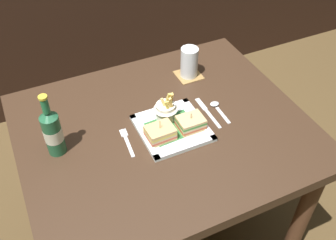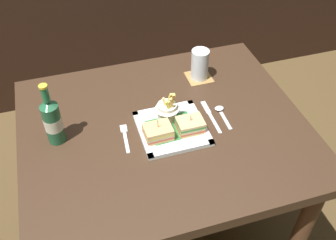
% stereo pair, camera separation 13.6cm
% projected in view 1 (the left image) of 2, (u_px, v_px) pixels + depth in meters
% --- Properties ---
extents(ground_plane, '(6.00, 6.00, 0.00)m').
position_uv_depth(ground_plane, '(165.00, 235.00, 1.90)').
color(ground_plane, '#513D22').
extents(dining_table, '(1.02, 0.86, 0.74)m').
position_uv_depth(dining_table, '(164.00, 146.00, 1.47)').
color(dining_table, '#3B281A').
rests_on(dining_table, ground_plane).
extents(square_plate, '(0.23, 0.23, 0.02)m').
position_uv_depth(square_plate, '(172.00, 128.00, 1.38)').
color(square_plate, white).
rests_on(square_plate, dining_table).
extents(sandwich_half_left, '(0.10, 0.08, 0.08)m').
position_uv_depth(sandwich_half_left, '(160.00, 133.00, 1.33)').
color(sandwich_half_left, '#D9B26F').
rests_on(sandwich_half_left, square_plate).
extents(sandwich_half_right, '(0.09, 0.07, 0.07)m').
position_uv_depth(sandwich_half_right, '(191.00, 123.00, 1.36)').
color(sandwich_half_right, '#DAB16F').
rests_on(sandwich_half_right, square_plate).
extents(fries_cup, '(0.09, 0.09, 0.12)m').
position_uv_depth(fries_cup, '(166.00, 109.00, 1.38)').
color(fries_cup, silver).
rests_on(fries_cup, square_plate).
extents(beer_bottle, '(0.06, 0.06, 0.24)m').
position_uv_depth(beer_bottle, '(52.00, 131.00, 1.25)').
color(beer_bottle, '#225C38').
rests_on(beer_bottle, dining_table).
extents(drink_coaster, '(0.10, 0.10, 0.00)m').
position_uv_depth(drink_coaster, '(189.00, 75.00, 1.62)').
color(drink_coaster, '#9E7642').
rests_on(drink_coaster, dining_table).
extents(water_glass, '(0.07, 0.07, 0.13)m').
position_uv_depth(water_glass, '(189.00, 63.00, 1.58)').
color(water_glass, silver).
rests_on(water_glass, dining_table).
extents(fork, '(0.03, 0.14, 0.00)m').
position_uv_depth(fork, '(127.00, 141.00, 1.34)').
color(fork, silver).
rests_on(fork, dining_table).
extents(knife, '(0.02, 0.18, 0.00)m').
position_uv_depth(knife, '(207.00, 111.00, 1.45)').
color(knife, silver).
rests_on(knife, dining_table).
extents(spoon, '(0.03, 0.13, 0.01)m').
position_uv_depth(spoon, '(217.00, 107.00, 1.47)').
color(spoon, silver).
rests_on(spoon, dining_table).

